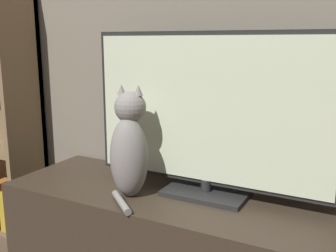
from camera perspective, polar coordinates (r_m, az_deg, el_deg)
wall_back at (r=1.85m, az=6.68°, el=17.64°), size 4.80×0.05×2.60m
tv_stand at (r=1.79m, az=2.03°, el=-17.30°), size 1.59×0.52×0.48m
tv at (r=1.61m, az=5.82°, el=1.51°), size 1.04×0.21×0.68m
cat at (r=1.63m, az=-5.61°, el=-3.09°), size 0.21×0.29×0.47m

